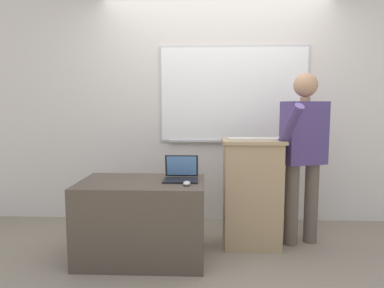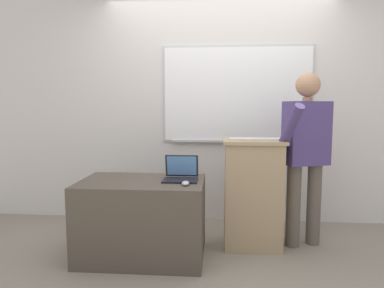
% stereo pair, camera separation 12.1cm
% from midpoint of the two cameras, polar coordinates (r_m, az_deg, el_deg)
% --- Properties ---
extents(ground_plane, '(30.00, 30.00, 0.00)m').
position_cam_midpoint_polar(ground_plane, '(2.95, 3.28, -20.23)').
color(ground_plane, gray).
extents(back_wall, '(6.40, 0.17, 2.60)m').
position_cam_midpoint_polar(back_wall, '(3.96, 3.15, 6.13)').
color(back_wall, silver).
rests_on(back_wall, ground_plane).
extents(lectern_podium, '(0.56, 0.44, 1.01)m').
position_cam_midpoint_polar(lectern_podium, '(3.30, 8.84, -7.99)').
color(lectern_podium, tan).
rests_on(lectern_podium, ground_plane).
extents(side_desk, '(1.07, 0.68, 0.68)m').
position_cam_midpoint_polar(side_desk, '(3.08, -9.39, -12.27)').
color(side_desk, '#4C4238').
rests_on(side_desk, ground_plane).
extents(person_presenter, '(0.57, 0.61, 1.62)m').
position_cam_midpoint_polar(person_presenter, '(3.36, 17.14, -0.52)').
color(person_presenter, brown).
rests_on(person_presenter, ground_plane).
extents(laptop, '(0.30, 0.26, 0.21)m').
position_cam_midpoint_polar(laptop, '(2.98, -2.98, -4.93)').
color(laptop, black).
rests_on(laptop, side_desk).
extents(wireless_keyboard, '(0.44, 0.14, 0.02)m').
position_cam_midpoint_polar(wireless_keyboard, '(3.15, 8.96, 0.83)').
color(wireless_keyboard, beige).
rests_on(wireless_keyboard, lectern_podium).
extents(computer_mouse_by_laptop, '(0.06, 0.10, 0.03)m').
position_cam_midpoint_polar(computer_mouse_by_laptop, '(2.78, -2.14, -6.57)').
color(computer_mouse_by_laptop, '#BCBCC1').
rests_on(computer_mouse_by_laptop, side_desk).
extents(computer_mouse_by_keyboard, '(0.06, 0.10, 0.03)m').
position_cam_midpoint_polar(computer_mouse_by_keyboard, '(3.17, 13.30, 0.90)').
color(computer_mouse_by_keyboard, '#BCBCC1').
rests_on(computer_mouse_by_keyboard, lectern_podium).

